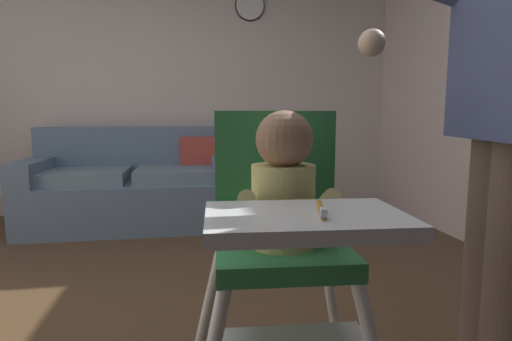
# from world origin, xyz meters

# --- Properties ---
(wall_far) EXTENTS (5.28, 0.06, 2.57)m
(wall_far) POSITION_xyz_m (0.00, 2.47, 1.29)
(wall_far) COLOR silver
(wall_far) RESTS_ON ground
(couch) EXTENTS (1.78, 0.86, 0.86)m
(couch) POSITION_xyz_m (-0.31, 1.95, 0.33)
(couch) COLOR slate
(couch) RESTS_ON ground
(high_chair) EXTENTS (0.64, 0.75, 0.98)m
(high_chair) POSITION_xyz_m (0.42, -0.69, 0.68)
(high_chair) COLOR white
(high_chair) RESTS_ON ground
(adult_standing) EXTENTS (0.50, 0.58, 1.65)m
(adult_standing) POSITION_xyz_m (0.97, -0.84, 0.94)
(adult_standing) COLOR #715B4F
(adult_standing) RESTS_ON ground
(wall_clock) EXTENTS (0.30, 0.04, 0.30)m
(wall_clock) POSITION_xyz_m (0.79, 2.43, 2.05)
(wall_clock) COLOR white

